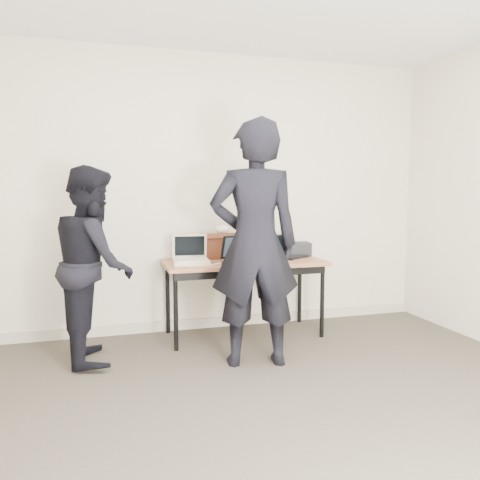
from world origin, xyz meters
name	(u,v)px	position (x,y,z in m)	size (l,w,h in m)	color
room	(306,196)	(0.00, 0.00, 1.35)	(4.60, 4.60, 2.80)	#423B32
desk	(244,267)	(0.23, 1.89, 0.66)	(1.50, 0.65, 0.72)	brown
laptop_beige	(191,258)	(-0.29, 1.88, 0.77)	(0.34, 0.34, 0.26)	beige
laptop_center	(242,256)	(0.19, 1.87, 0.77)	(0.39, 0.38, 0.24)	black
laptop_right	(287,252)	(0.71, 2.02, 0.77)	(0.41, 0.41, 0.23)	black
leather_satchel	(220,245)	(0.05, 2.12, 0.85)	(0.36, 0.18, 0.25)	#602C19
tissue	(223,229)	(0.08, 2.13, 1.00)	(0.13, 0.10, 0.08)	white
equipment_box	(298,249)	(0.86, 2.09, 0.79)	(0.23, 0.20, 0.14)	black
power_brick	(226,263)	(0.01, 1.73, 0.73)	(0.08, 0.05, 0.03)	black
cables	(249,260)	(0.27, 1.89, 0.72)	(1.16, 0.42, 0.01)	silver
person_typist	(255,244)	(0.09, 1.17, 0.96)	(0.70, 0.46, 1.93)	black
person_observer	(94,264)	(-1.12, 1.63, 0.79)	(0.77, 0.60, 1.58)	black
baseboard	(213,322)	(0.00, 2.23, 0.05)	(4.50, 0.03, 0.10)	#B9AE99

